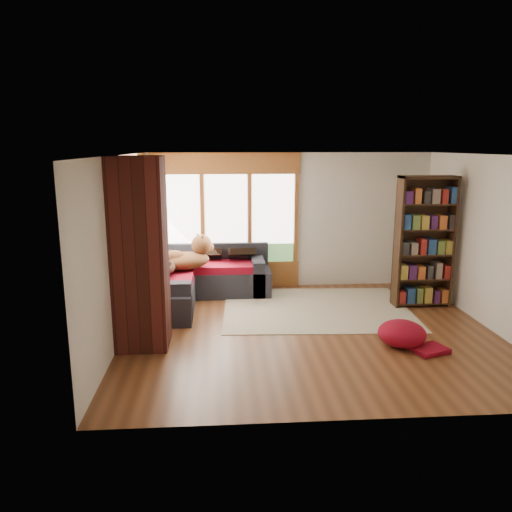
# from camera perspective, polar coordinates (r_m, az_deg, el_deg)

# --- Properties ---
(floor) EXTENTS (5.50, 5.50, 0.00)m
(floor) POSITION_cam_1_polar(r_m,az_deg,el_deg) (7.64, 6.10, -8.50)
(floor) COLOR #562E18
(floor) RESTS_ON ground
(ceiling) EXTENTS (5.50, 5.50, 0.00)m
(ceiling) POSITION_cam_1_polar(r_m,az_deg,el_deg) (7.13, 6.59, 11.40)
(ceiling) COLOR white
(wall_back) EXTENTS (5.50, 0.04, 2.60)m
(wall_back) POSITION_cam_1_polar(r_m,az_deg,el_deg) (9.70, 3.69, 4.04)
(wall_back) COLOR silver
(wall_back) RESTS_ON ground
(wall_front) EXTENTS (5.50, 0.04, 2.60)m
(wall_front) POSITION_cam_1_polar(r_m,az_deg,el_deg) (4.91, 11.57, -4.71)
(wall_front) COLOR silver
(wall_front) RESTS_ON ground
(wall_left) EXTENTS (0.04, 5.00, 2.60)m
(wall_left) POSITION_cam_1_polar(r_m,az_deg,el_deg) (7.30, -15.42, 0.76)
(wall_left) COLOR silver
(wall_left) RESTS_ON ground
(wall_right) EXTENTS (0.04, 5.00, 2.60)m
(wall_right) POSITION_cam_1_polar(r_m,az_deg,el_deg) (8.22, 25.54, 1.28)
(wall_right) COLOR silver
(wall_right) RESTS_ON ground
(windows_back) EXTENTS (2.82, 0.10, 1.90)m
(windows_back) POSITION_cam_1_polar(r_m,az_deg,el_deg) (9.58, -3.43, 4.23)
(windows_back) COLOR #935625
(windows_back) RESTS_ON wall_back
(windows_left) EXTENTS (0.10, 2.62, 1.90)m
(windows_left) POSITION_cam_1_polar(r_m,az_deg,el_deg) (8.44, -13.69, 2.77)
(windows_left) COLOR #935625
(windows_left) RESTS_ON wall_left
(roller_blind) EXTENTS (0.03, 0.72, 0.90)m
(roller_blind) POSITION_cam_1_polar(r_m,az_deg,el_deg) (9.20, -12.80, 6.11)
(roller_blind) COLOR gray
(roller_blind) RESTS_ON wall_left
(brick_chimney) EXTENTS (0.70, 0.70, 2.60)m
(brick_chimney) POSITION_cam_1_polar(r_m,az_deg,el_deg) (6.90, -13.12, 0.22)
(brick_chimney) COLOR #471914
(brick_chimney) RESTS_ON ground
(sectional_sofa) EXTENTS (2.20, 2.20, 0.80)m
(sectional_sofa) POSITION_cam_1_polar(r_m,az_deg,el_deg) (9.06, -8.05, -3.13)
(sectional_sofa) COLOR black
(sectional_sofa) RESTS_ON ground
(area_rug) EXTENTS (3.24, 2.54, 0.01)m
(area_rug) POSITION_cam_1_polar(r_m,az_deg,el_deg) (8.63, 6.87, -5.96)
(area_rug) COLOR silver
(area_rug) RESTS_ON ground
(bookshelf) EXTENTS (0.96, 0.32, 2.24)m
(bookshelf) POSITION_cam_1_polar(r_m,az_deg,el_deg) (8.93, 18.68, 1.50)
(bookshelf) COLOR #362012
(bookshelf) RESTS_ON ground
(pouf) EXTENTS (0.76, 0.76, 0.36)m
(pouf) POSITION_cam_1_polar(r_m,az_deg,el_deg) (7.29, 16.34, -8.41)
(pouf) COLOR maroon
(pouf) RESTS_ON area_rug
(dog_tan) EXTENTS (1.06, 0.92, 0.52)m
(dog_tan) POSITION_cam_1_polar(r_m,az_deg,el_deg) (8.84, -7.65, -0.20)
(dog_tan) COLOR brown
(dog_tan) RESTS_ON sectional_sofa
(dog_brindle) EXTENTS (0.78, 0.95, 0.47)m
(dog_brindle) POSITION_cam_1_polar(r_m,az_deg,el_deg) (8.61, -11.16, -0.88)
(dog_brindle) COLOR black
(dog_brindle) RESTS_ON sectional_sofa
(throw_pillows) EXTENTS (1.98, 1.68, 0.45)m
(throw_pillows) POSITION_cam_1_polar(r_m,az_deg,el_deg) (8.99, -7.56, -0.01)
(throw_pillows) COLOR black
(throw_pillows) RESTS_ON sectional_sofa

